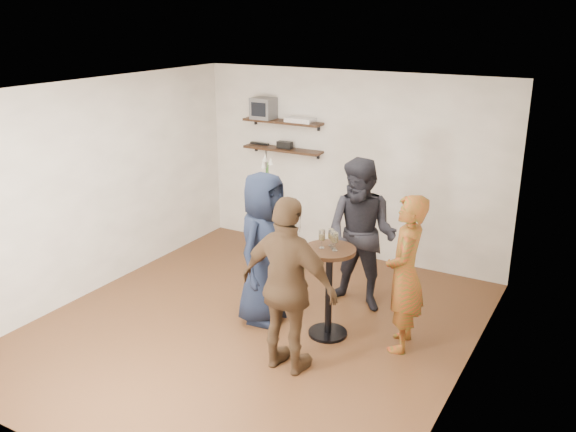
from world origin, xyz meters
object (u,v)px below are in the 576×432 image
object	(u,v)px
person_dark	(361,235)
person_brown	(288,287)
radio	(285,145)
drinks_table	(329,280)
dvd_deck	(301,120)
side_table	(268,222)
person_plaid	(405,274)
person_navy	(264,248)
crt_monitor	(264,108)

from	to	relation	value
person_dark	person_brown	size ratio (longest dim) A/B	1.02
radio	drinks_table	bearing A→B (deg)	-50.45
dvd_deck	side_table	world-z (taller)	dvd_deck
radio	side_table	size ratio (longest dim) A/B	0.37
radio	person_plaid	bearing A→B (deg)	-37.97
person_plaid	person_brown	size ratio (longest dim) A/B	0.94
dvd_deck	person_navy	distance (m)	2.50
side_table	person_brown	size ratio (longest dim) A/B	0.34
radio	person_plaid	xyz separation A→B (m)	(2.53, -1.97, -0.69)
person_plaid	crt_monitor	bearing A→B (deg)	-135.92
person_navy	drinks_table	bearing A→B (deg)	-90.00
radio	person_plaid	world-z (taller)	person_plaid
person_plaid	person_navy	bearing A→B (deg)	-94.63
side_table	person_navy	world-z (taller)	person_navy
side_table	person_dark	world-z (taller)	person_dark
person_dark	person_navy	size ratio (longest dim) A/B	1.04
dvd_deck	person_navy	size ratio (longest dim) A/B	0.23
drinks_table	person_brown	distance (m)	0.82
side_table	person_brown	world-z (taller)	person_brown
dvd_deck	person_dark	xyz separation A→B (m)	(1.53, -1.34, -1.00)
side_table	person_plaid	world-z (taller)	person_plaid
crt_monitor	radio	size ratio (longest dim) A/B	1.45
radio	side_table	xyz separation A→B (m)	(-0.01, -0.47, -1.02)
person_navy	person_brown	bearing A→B (deg)	-137.78
person_plaid	side_table	bearing A→B (deg)	-131.96
radio	side_table	world-z (taller)	radio
crt_monitor	person_brown	world-z (taller)	crt_monitor
drinks_table	person_navy	size ratio (longest dim) A/B	0.58
person_plaid	person_dark	bearing A→B (deg)	-141.59
crt_monitor	dvd_deck	bearing A→B (deg)	0.00
dvd_deck	drinks_table	distance (m)	2.89
radio	person_navy	world-z (taller)	person_navy
side_table	dvd_deck	bearing A→B (deg)	60.51
radio	person_navy	xyz separation A→B (m)	(0.97, -2.16, -0.66)
crt_monitor	dvd_deck	distance (m)	0.61
person_plaid	dvd_deck	bearing A→B (deg)	-142.36
radio	person_dark	size ratio (longest dim) A/B	0.12
drinks_table	person_navy	world-z (taller)	person_navy
radio	person_navy	size ratio (longest dim) A/B	0.13
radio	person_brown	bearing A→B (deg)	-59.58
person_brown	dvd_deck	bearing A→B (deg)	-60.03
drinks_table	person_dark	size ratio (longest dim) A/B	0.56
dvd_deck	person_plaid	xyz separation A→B (m)	(2.27, -1.97, -1.07)
dvd_deck	person_navy	world-z (taller)	dvd_deck
person_dark	dvd_deck	bearing A→B (deg)	140.46
person_brown	drinks_table	bearing A→B (deg)	-90.00
dvd_deck	radio	bearing A→B (deg)	180.00
side_table	person_dark	bearing A→B (deg)	-25.86
person_navy	side_table	bearing A→B (deg)	28.15
crt_monitor	person_dark	xyz separation A→B (m)	(2.12, -1.34, -1.12)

